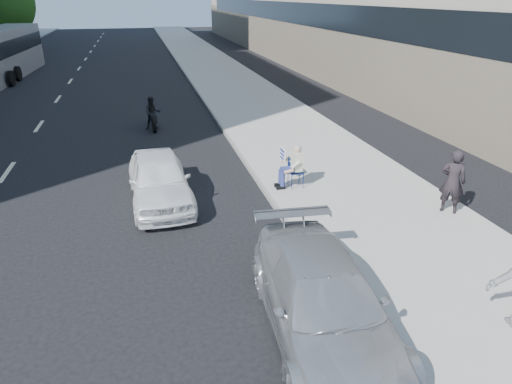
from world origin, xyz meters
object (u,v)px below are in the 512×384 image
object	(u,v)px
parked_sedan	(323,300)
pedestrian_woman	(453,181)
motorcycle	(153,115)
seated_protester	(292,164)
white_sedan_near	(159,179)
bus	(3,53)

from	to	relation	value
parked_sedan	pedestrian_woman	bearing A→B (deg)	39.42
motorcycle	parked_sedan	bearing A→B (deg)	-84.96
seated_protester	white_sedan_near	distance (m)	3.90
motorcycle	bus	xyz separation A→B (m)	(-9.69, 17.07, 1.00)
parked_sedan	bus	world-z (taller)	bus
bus	pedestrian_woman	bearing A→B (deg)	-55.49
seated_protester	motorcycle	bearing A→B (deg)	114.66
seated_protester	motorcycle	size ratio (longest dim) A/B	0.64
parked_sedan	motorcycle	bearing A→B (deg)	103.52
pedestrian_woman	parked_sedan	xyz separation A→B (m)	(-5.00, -3.48, -0.33)
seated_protester	white_sedan_near	world-z (taller)	seated_protester
parked_sedan	bus	distance (m)	33.60
seated_protester	bus	xyz separation A→B (m)	(-13.43, 25.23, 0.76)
motorcycle	seated_protester	bearing A→B (deg)	-69.25
motorcycle	bus	size ratio (longest dim) A/B	0.17
white_sedan_near	motorcycle	xyz separation A→B (m)	(0.15, 7.99, -0.06)
pedestrian_woman	parked_sedan	world-z (taller)	pedestrian_woman
parked_sedan	bus	size ratio (longest dim) A/B	0.39
parked_sedan	motorcycle	distance (m)	14.49
pedestrian_woman	motorcycle	xyz separation A→B (m)	(-7.26, 10.83, -0.38)
seated_protester	parked_sedan	distance (m)	6.34
seated_protester	parked_sedan	xyz separation A→B (m)	(-1.49, -6.16, -0.18)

